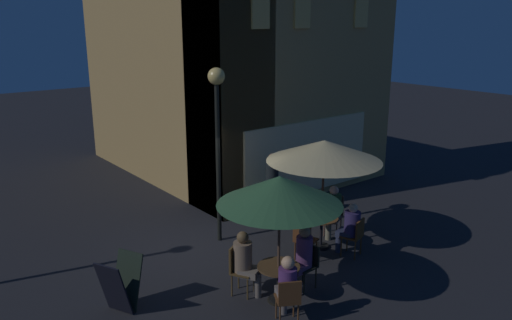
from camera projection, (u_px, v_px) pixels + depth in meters
name	position (u px, v px, depth m)	size (l,w,h in m)	color
ground_plane	(203.00, 247.00, 11.63)	(60.00, 60.00, 0.00)	#232326
cafe_building	(221.00, 67.00, 15.37)	(6.62, 8.73, 7.32)	tan
street_lamp_near_corner	(217.00, 113.00, 11.20)	(0.38, 0.38, 4.06)	black
menu_sandwich_board	(121.00, 284.00, 8.96)	(0.85, 0.79, 1.02)	black
cafe_table_0	(279.00, 275.00, 9.27)	(0.79, 0.79, 0.71)	black
cafe_table_1	(321.00, 226.00, 11.48)	(0.75, 0.75, 0.73)	black
patio_umbrella_0	(280.00, 191.00, 8.83)	(2.24, 2.24, 2.44)	black
patio_umbrella_1	(324.00, 151.00, 11.01)	(2.54, 2.54, 2.53)	black
cafe_chair_0	(307.00, 262.00, 9.79)	(0.45, 0.45, 0.87)	black
cafe_chair_1	(238.00, 265.00, 9.54)	(0.55, 0.55, 0.97)	brown
cafe_chair_2	(288.00, 298.00, 8.52)	(0.53, 0.53, 0.87)	#58341A
cafe_chair_3	(355.00, 234.00, 11.05)	(0.51, 0.51, 0.87)	#5A3316
cafe_chair_4	(334.00, 211.00, 12.22)	(0.51, 0.51, 0.97)	brown
cafe_chair_5	(304.00, 237.00, 10.84)	(0.53, 0.53, 0.93)	#562D17
patron_seated_0	(302.00, 255.00, 9.64)	(0.53, 0.34, 1.30)	#5C3A5D
patron_seated_1	(245.00, 259.00, 9.45)	(0.49, 0.54, 1.28)	slate
patron_seated_2	(287.00, 284.00, 8.60)	(0.45, 0.52, 1.25)	slate
patron_seated_3	(350.00, 226.00, 11.08)	(0.45, 0.53, 1.22)	#262C47
patron_seated_4	(333.00, 208.00, 12.06)	(0.55, 0.48, 1.25)	#7A745B
patron_standing_5	(272.00, 186.00, 13.06)	(0.32, 0.32, 1.77)	#24412F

